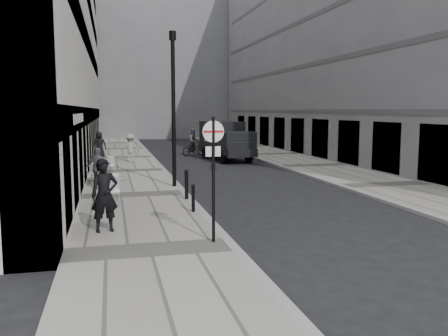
{
  "coord_description": "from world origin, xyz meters",
  "views": [
    {
      "loc": [
        -2.84,
        -8.33,
        3.4
      ],
      "look_at": [
        0.98,
        7.6,
        1.4
      ],
      "focal_mm": 38.0,
      "sensor_mm": 36.0,
      "label": 1
    }
  ],
  "objects_px": {
    "walking_man": "(105,195)",
    "lamppost": "(173,101)",
    "cyclist": "(194,145)",
    "panel_van": "(225,139)",
    "sign_post": "(213,162)"
  },
  "relations": [
    {
      "from": "panel_van",
      "to": "cyclist",
      "type": "distance_m",
      "value": 3.9
    },
    {
      "from": "lamppost",
      "to": "panel_van",
      "type": "bearing_deg",
      "value": 65.94
    },
    {
      "from": "lamppost",
      "to": "cyclist",
      "type": "relative_size",
      "value": 3.17
    },
    {
      "from": "walking_man",
      "to": "lamppost",
      "type": "xyz_separation_m",
      "value": [
        2.85,
        7.28,
        2.66
      ]
    },
    {
      "from": "walking_man",
      "to": "sign_post",
      "type": "distance_m",
      "value": 3.29
    },
    {
      "from": "sign_post",
      "to": "cyclist",
      "type": "distance_m",
      "value": 23.92
    },
    {
      "from": "lamppost",
      "to": "panel_van",
      "type": "relative_size",
      "value": 1.14
    },
    {
      "from": "walking_man",
      "to": "panel_van",
      "type": "bearing_deg",
      "value": 55.36
    },
    {
      "from": "lamppost",
      "to": "panel_van",
      "type": "xyz_separation_m",
      "value": [
        4.98,
        11.15,
        -2.3
      ]
    },
    {
      "from": "walking_man",
      "to": "panel_van",
      "type": "relative_size",
      "value": 0.34
    },
    {
      "from": "sign_post",
      "to": "lamppost",
      "type": "relative_size",
      "value": 0.47
    },
    {
      "from": "walking_man",
      "to": "lamppost",
      "type": "height_order",
      "value": "lamppost"
    },
    {
      "from": "sign_post",
      "to": "lamppost",
      "type": "height_order",
      "value": "lamppost"
    },
    {
      "from": "walking_man",
      "to": "cyclist",
      "type": "height_order",
      "value": "walking_man"
    },
    {
      "from": "panel_van",
      "to": "sign_post",
      "type": "bearing_deg",
      "value": -111.63
    }
  ]
}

